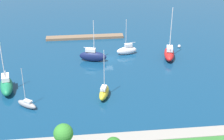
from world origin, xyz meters
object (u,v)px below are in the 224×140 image
pier_dock (85,37)px  sailboat_red_west_end (169,53)px  sailboat_green_lone_south (6,85)px  sailboat_white_far_north (127,50)px  park_tree_west (63,134)px  sailboat_yellow_east_end (104,92)px  sailboat_gray_outer_mooring (27,104)px  mooring_buoy_white (179,46)px  sailboat_navy_near_pier (93,56)px

pier_dock → sailboat_red_west_end: bearing=141.5°
sailboat_green_lone_south → sailboat_white_far_north: (-29.17, -16.93, -0.21)m
park_tree_west → sailboat_yellow_east_end: bearing=-112.4°
sailboat_gray_outer_mooring → sailboat_white_far_north: sailboat_white_far_north is taller
sailboat_red_west_end → mooring_buoy_white: (-4.86, -6.96, -1.06)m
sailboat_gray_outer_mooring → mooring_buoy_white: 48.05m
sailboat_red_west_end → sailboat_green_lone_south: bearing=121.8°
sailboat_green_lone_south → sailboat_gray_outer_mooring: 8.85m
sailboat_green_lone_south → mooring_buoy_white: bearing=104.2°
sailboat_navy_near_pier → mooring_buoy_white: 25.91m
sailboat_gray_outer_mooring → park_tree_west: bearing=151.9°
pier_dock → sailboat_gray_outer_mooring: size_ratio=2.68×
sailboat_yellow_east_end → sailboat_navy_near_pier: size_ratio=0.98×
sailboat_red_west_end → sailboat_yellow_east_end: sailboat_red_west_end is taller
sailboat_yellow_east_end → sailboat_navy_near_pier: (1.30, -18.54, 0.28)m
pier_dock → sailboat_navy_near_pier: size_ratio=2.12×
park_tree_west → sailboat_green_lone_south: size_ratio=0.50×
pier_dock → park_tree_west: bearing=84.6°
pier_dock → sailboat_gray_outer_mooring: sailboat_gray_outer_mooring is taller
sailboat_green_lone_south → sailboat_yellow_east_end: (-20.99, 4.97, -0.24)m
sailboat_gray_outer_mooring → sailboat_yellow_east_end: 16.02m
sailboat_navy_near_pier → mooring_buoy_white: bearing=29.7°
sailboat_gray_outer_mooring → sailboat_navy_near_pier: sailboat_navy_near_pier is taller
pier_dock → mooring_buoy_white: 28.46m
park_tree_west → mooring_buoy_white: bearing=-125.7°
sailboat_yellow_east_end → mooring_buoy_white: (-23.78, -24.94, -0.79)m
sailboat_white_far_north → sailboat_navy_near_pier: (9.48, 3.37, 0.24)m
pier_dock → sailboat_gray_outer_mooring: bearing=70.7°
sailboat_green_lone_south → mooring_buoy_white: 49.03m
mooring_buoy_white → sailboat_navy_near_pier: bearing=14.3°
sailboat_gray_outer_mooring → mooring_buoy_white: (-39.64, -27.15, -0.36)m
sailboat_navy_near_pier → mooring_buoy_white: size_ratio=13.07×
sailboat_gray_outer_mooring → sailboat_yellow_east_end: size_ratio=0.81×
sailboat_red_west_end → sailboat_navy_near_pier: (20.22, -0.56, 0.01)m
pier_dock → sailboat_green_lone_south: size_ratio=2.01×
sailboat_green_lone_south → sailboat_gray_outer_mooring: sailboat_green_lone_south is taller
sailboat_gray_outer_mooring → pier_dock: bearing=-72.4°
park_tree_west → sailboat_green_lone_south: sailboat_green_lone_south is taller
sailboat_gray_outer_mooring → sailboat_navy_near_pier: bearing=-88.2°
mooring_buoy_white → sailboat_white_far_north: bearing=11.0°
sailboat_navy_near_pier → sailboat_white_far_north: bearing=34.9°
park_tree_west → sailboat_yellow_east_end: 21.21m
sailboat_gray_outer_mooring → sailboat_white_far_north: (-24.04, -24.11, 0.46)m
sailboat_green_lone_south → sailboat_gray_outer_mooring: bearing=25.7°
pier_dock → sailboat_red_west_end: sailboat_red_west_end is taller
sailboat_red_west_end → mooring_buoy_white: size_ratio=16.26×
sailboat_green_lone_south → mooring_buoy_white: sailboat_green_lone_south is taller
sailboat_yellow_east_end → sailboat_white_far_north: size_ratio=1.10×
sailboat_green_lone_south → sailboat_gray_outer_mooring: size_ratio=1.34×
pier_dock → sailboat_yellow_east_end: size_ratio=2.17×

